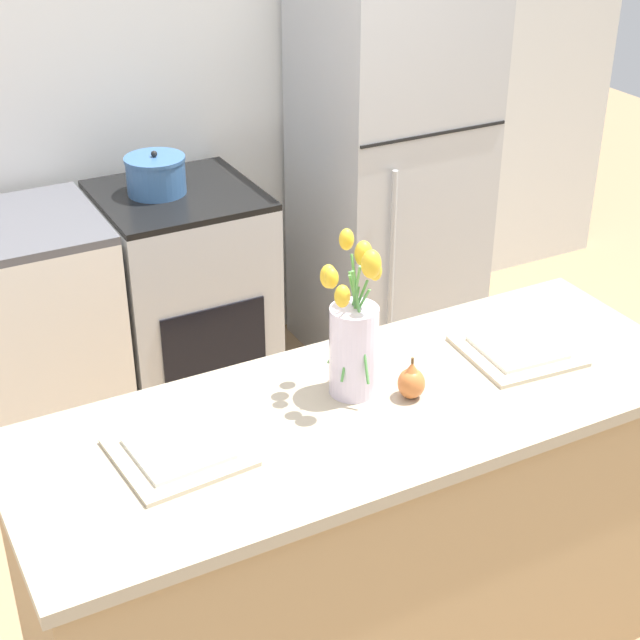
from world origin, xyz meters
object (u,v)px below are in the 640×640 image
Objects in this scene: plate_setting_left at (179,451)px; cooking_pot at (156,175)px; stove_range at (185,299)px; flower_vase at (354,336)px; plate_setting_right at (517,350)px; refrigerator at (389,161)px; pear_figurine at (411,382)px.

cooking_pot reaches higher than plate_setting_left.
flower_vase reaches higher than stove_range.
stove_range is at bearing 69.44° from plate_setting_left.
plate_setting_right is 1.32× the size of cooking_pot.
cooking_pot is (-1.02, 0.03, 0.11)m from refrigerator.
cooking_pot reaches higher than pear_figurine.
pear_figurine is (0.02, -1.62, 0.51)m from stove_range.
flower_vase is at bearing -93.70° from stove_range.
stove_range is 4.00× the size of cooking_pot.
plate_setting_right is at bearing -5.16° from flower_vase.
plate_setting_right is (0.37, 0.05, -0.04)m from pear_figurine.
stove_range is 3.03× the size of plate_setting_left.
stove_range is 0.52× the size of refrigerator.
stove_range is 2.13× the size of flower_vase.
pear_figurine is 0.38× the size of plate_setting_left.
cooking_pot is at bearing 71.99° from plate_setting_left.
refrigerator is 1.87m from flower_vase.
stove_range is 1.69m from plate_setting_right.
cooking_pot is (-0.46, 1.60, 0.05)m from plate_setting_right.
refrigerator is 1.67m from plate_setting_right.
flower_vase is 1.56m from cooking_pot.
refrigerator is 4.09× the size of flower_vase.
pear_figurine is 0.38× the size of plate_setting_right.
cooking_pot reaches higher than plate_setting_right.
refrigerator is at bearing 55.57° from flower_vase.
flower_vase is (-0.10, -1.53, 0.63)m from stove_range.
refrigerator reaches higher than stove_range.
plate_setting_right is at bearing 0.00° from plate_setting_left.
plate_setting_right is at bearing -76.08° from stove_range.
plate_setting_left reaches higher than stove_range.
cooking_pot is (0.52, 1.60, 0.05)m from plate_setting_left.
refrigerator reaches higher than pear_figurine.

